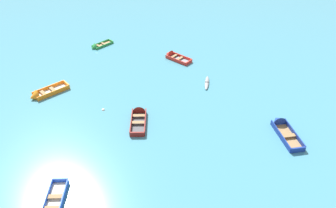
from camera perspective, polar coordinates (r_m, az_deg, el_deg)
The scene contains 7 objects.
kayak_grey_back_row_right at distance 37.72m, azimuth 6.83°, elevation 3.73°, with size 0.73×2.92×0.27m.
rowboat_deep_blue_far_right at distance 32.74m, azimuth 19.32°, elevation -3.85°, with size 3.11×4.77×1.33m.
rowboat_orange_back_row_center at distance 37.91m, azimuth -21.27°, elevation 1.60°, with size 3.51×4.29×1.28m.
rowboat_red_back_row_left at distance 42.97m, azimuth 0.82°, elevation 8.38°, with size 4.00×2.83×1.25m.
rowboat_green_cluster_outer at distance 46.66m, azimuth -12.33°, elevation 9.82°, with size 2.57×3.47×1.01m.
rowboat_maroon_far_back at distance 32.42m, azimuth -5.13°, elevation -2.02°, with size 2.38×4.43×1.29m.
mooring_buoy_central at distance 34.05m, azimuth -11.29°, elevation -1.04°, with size 0.33×0.33×0.33m, color silver.
Camera 1 is at (6.59, -5.27, 20.16)m, focal length 34.74 mm.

